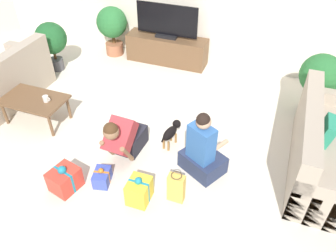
{
  "coord_description": "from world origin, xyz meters",
  "views": [
    {
      "loc": [
        1.64,
        -3.14,
        3.13
      ],
      "look_at": [
        0.49,
        -0.07,
        0.45
      ],
      "focal_mm": 35.0,
      "sensor_mm": 36.0,
      "label": 1
    }
  ],
  "objects_px": {
    "potted_plant_corner_left": "(51,40)",
    "mug": "(46,99)",
    "potted_plant_back_left": "(112,26)",
    "gift_box_c": "(102,177)",
    "gift_box_a": "(65,179)",
    "gift_bag_a": "(176,188)",
    "person_sitting": "(202,151)",
    "gift_box_b": "(139,191)",
    "coffee_table": "(34,101)",
    "potted_plant_corner_right": "(320,76)",
    "person_kneeling": "(124,137)",
    "tv": "(167,23)",
    "tv_console": "(167,50)",
    "sofa_right": "(325,150)",
    "dog": "(171,132)"
  },
  "relations": [
    {
      "from": "person_sitting",
      "to": "gift_box_c",
      "type": "relative_size",
      "value": 3.07
    },
    {
      "from": "tv",
      "to": "gift_bag_a",
      "type": "bearing_deg",
      "value": -67.58
    },
    {
      "from": "gift_box_a",
      "to": "person_sitting",
      "type": "bearing_deg",
      "value": 30.58
    },
    {
      "from": "coffee_table",
      "to": "mug",
      "type": "bearing_deg",
      "value": 3.23
    },
    {
      "from": "tv",
      "to": "gift_box_b",
      "type": "distance_m",
      "value": 3.47
    },
    {
      "from": "potted_plant_corner_left",
      "to": "person_sitting",
      "type": "xyz_separation_m",
      "value": [
        3.3,
        -1.57,
        -0.26
      ]
    },
    {
      "from": "person_kneeling",
      "to": "gift_bag_a",
      "type": "distance_m",
      "value": 1.0
    },
    {
      "from": "tv_console",
      "to": "tv",
      "type": "relative_size",
      "value": 1.32
    },
    {
      "from": "dog",
      "to": "gift_bag_a",
      "type": "distance_m",
      "value": 0.98
    },
    {
      "from": "potted_plant_corner_left",
      "to": "mug",
      "type": "distance_m",
      "value": 1.71
    },
    {
      "from": "potted_plant_corner_right",
      "to": "gift_bag_a",
      "type": "xyz_separation_m",
      "value": [
        -1.42,
        -2.44,
        -0.41
      ]
    },
    {
      "from": "person_kneeling",
      "to": "gift_box_c",
      "type": "relative_size",
      "value": 2.56
    },
    {
      "from": "gift_box_b",
      "to": "gift_box_c",
      "type": "height_order",
      "value": "gift_box_b"
    },
    {
      "from": "person_kneeling",
      "to": "person_sitting",
      "type": "height_order",
      "value": "person_sitting"
    },
    {
      "from": "mug",
      "to": "tv",
      "type": "bearing_deg",
      "value": 68.84
    },
    {
      "from": "gift_bag_a",
      "to": "mug",
      "type": "relative_size",
      "value": 3.42
    },
    {
      "from": "person_sitting",
      "to": "gift_box_b",
      "type": "xyz_separation_m",
      "value": [
        -0.55,
        -0.71,
        -0.17
      ]
    },
    {
      "from": "gift_box_a",
      "to": "gift_box_b",
      "type": "height_order",
      "value": "gift_box_b"
    },
    {
      "from": "sofa_right",
      "to": "mug",
      "type": "distance_m",
      "value": 3.84
    },
    {
      "from": "tv_console",
      "to": "potted_plant_back_left",
      "type": "height_order",
      "value": "potted_plant_back_left"
    },
    {
      "from": "gift_bag_a",
      "to": "coffee_table",
      "type": "bearing_deg",
      "value": 164.52
    },
    {
      "from": "tv_console",
      "to": "dog",
      "type": "bearing_deg",
      "value": -67.9
    },
    {
      "from": "potted_plant_back_left",
      "to": "mug",
      "type": "xyz_separation_m",
      "value": [
        0.18,
        -2.39,
        -0.15
      ]
    },
    {
      "from": "potted_plant_back_left",
      "to": "potted_plant_corner_right",
      "type": "xyz_separation_m",
      "value": [
        3.84,
        -0.65,
        0.01
      ]
    },
    {
      "from": "tv",
      "to": "coffee_table",
      "type": "bearing_deg",
      "value": -115.51
    },
    {
      "from": "coffee_table",
      "to": "tv",
      "type": "xyz_separation_m",
      "value": [
        1.17,
        2.46,
        0.43
      ]
    },
    {
      "from": "potted_plant_corner_right",
      "to": "mug",
      "type": "bearing_deg",
      "value": -154.5
    },
    {
      "from": "sofa_right",
      "to": "tv",
      "type": "relative_size",
      "value": 1.65
    },
    {
      "from": "coffee_table",
      "to": "gift_box_c",
      "type": "relative_size",
      "value": 3.13
    },
    {
      "from": "dog",
      "to": "gift_box_a",
      "type": "bearing_deg",
      "value": 63.45
    },
    {
      "from": "sofa_right",
      "to": "mug",
      "type": "height_order",
      "value": "sofa_right"
    },
    {
      "from": "potted_plant_back_left",
      "to": "person_sitting",
      "type": "bearing_deg",
      "value": -44.56
    },
    {
      "from": "potted_plant_back_left",
      "to": "gift_box_c",
      "type": "distance_m",
      "value": 3.53
    },
    {
      "from": "mug",
      "to": "sofa_right",
      "type": "bearing_deg",
      "value": 6.37
    },
    {
      "from": "dog",
      "to": "gift_box_b",
      "type": "bearing_deg",
      "value": 100.39
    },
    {
      "from": "potted_plant_back_left",
      "to": "gift_box_c",
      "type": "bearing_deg",
      "value": -64.88
    },
    {
      "from": "gift_box_c",
      "to": "mug",
      "type": "distance_m",
      "value": 1.55
    },
    {
      "from": "gift_box_a",
      "to": "gift_bag_a",
      "type": "height_order",
      "value": "gift_bag_a"
    },
    {
      "from": "sofa_right",
      "to": "coffee_table",
      "type": "height_order",
      "value": "sofa_right"
    },
    {
      "from": "person_sitting",
      "to": "dog",
      "type": "height_order",
      "value": "person_sitting"
    },
    {
      "from": "gift_box_c",
      "to": "gift_bag_a",
      "type": "distance_m",
      "value": 0.95
    },
    {
      "from": "potted_plant_corner_right",
      "to": "gift_box_c",
      "type": "xyz_separation_m",
      "value": [
        -2.36,
        -2.52,
        -0.52
      ]
    },
    {
      "from": "sofa_right",
      "to": "gift_box_b",
      "type": "xyz_separation_m",
      "value": [
        -1.97,
        -1.28,
        -0.16
      ]
    },
    {
      "from": "person_sitting",
      "to": "gift_box_c",
      "type": "bearing_deg",
      "value": 58.87
    },
    {
      "from": "sofa_right",
      "to": "mug",
      "type": "relative_size",
      "value": 16.17
    },
    {
      "from": "potted_plant_corner_left",
      "to": "mug",
      "type": "xyz_separation_m",
      "value": [
        0.91,
        -1.44,
        -0.14
      ]
    },
    {
      "from": "gift_box_a",
      "to": "gift_bag_a",
      "type": "xyz_separation_m",
      "value": [
        1.31,
        0.3,
        0.05
      ]
    },
    {
      "from": "person_sitting",
      "to": "potted_plant_corner_left",
      "type": "bearing_deg",
      "value": 3.08
    },
    {
      "from": "gift_box_a",
      "to": "sofa_right",
      "type": "bearing_deg",
      "value": 26.3
    },
    {
      "from": "potted_plant_back_left",
      "to": "gift_box_c",
      "type": "height_order",
      "value": "potted_plant_back_left"
    }
  ]
}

